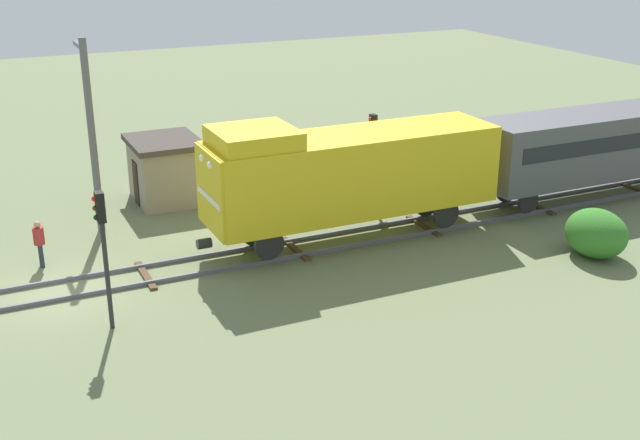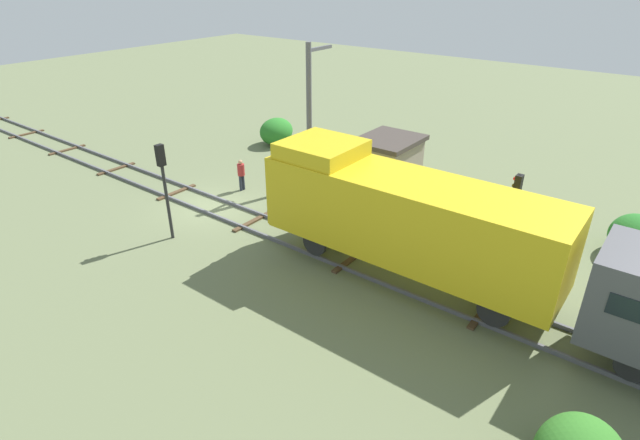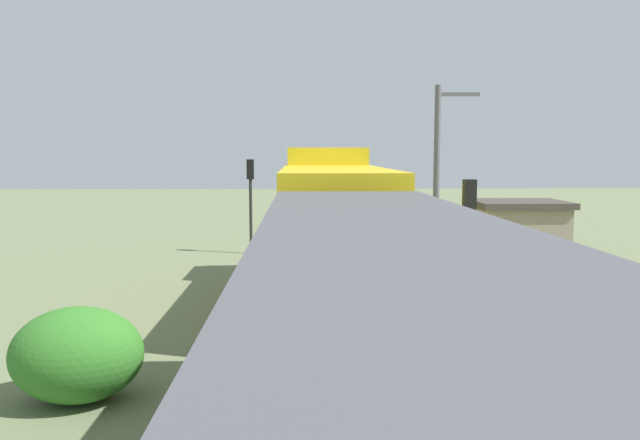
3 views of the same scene
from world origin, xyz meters
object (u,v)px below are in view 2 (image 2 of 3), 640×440
Objects in this scene: locomotive at (403,214)px; catenary_mast at (310,114)px; worker_near_track at (241,173)px; relay_hut at (387,162)px; traffic_signal_mid at (514,204)px; traffic_signal_near at (163,175)px.

catenary_mast reaches higher than locomotive.
worker_near_track is at bearing -43.77° from catenary_mast.
relay_hut is (-5.10, 5.86, 0.40)m from worker_near_track.
traffic_signal_mid is at bearing -175.09° from worker_near_track.
traffic_signal_mid is 11.34m from catenary_mast.
traffic_signal_near is 14.04m from traffic_signal_mid.
locomotive is at bearing 33.51° from relay_hut.
locomotive is at bearing -40.20° from traffic_signal_mid.
relay_hut is (-2.43, 3.31, -2.60)m from catenary_mast.
traffic_signal_near is 1.23× the size of relay_hut.
locomotive is 3.31× the size of relay_hut.
traffic_signal_mid is at bearing 139.80° from locomotive.
traffic_signal_near is 8.42m from catenary_mast.
traffic_signal_near is 11.74m from relay_hut.
locomotive reaches higher than worker_near_track.
traffic_signal_mid is at bearing 81.50° from catenary_mast.
catenary_mast is (-2.67, 2.55, 2.99)m from worker_near_track.
worker_near_track is at bearing -102.49° from locomotive.
locomotive is 9.78m from catenary_mast.
relay_hut is at bearing -146.49° from locomotive.
traffic_signal_mid is 1.12× the size of relay_hut.
locomotive is 2.70× the size of traffic_signal_near.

